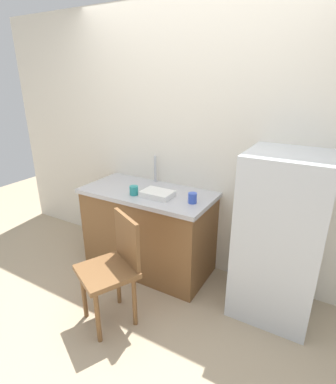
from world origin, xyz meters
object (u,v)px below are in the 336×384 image
at_px(chair, 114,266).
at_px(dish_tray, 157,194).
at_px(cup_blue, 192,198).
at_px(refrigerator, 280,237).
at_px(cup_teal, 134,190).

height_order(chair, dish_tray, dish_tray).
relative_size(chair, cup_blue, 9.96).
distance_m(chair, dish_tray, 0.76).
bearing_deg(chair, refrigerator, 61.65).
xyz_separation_m(chair, cup_teal, (-0.22, 0.59, 0.39)).
bearing_deg(dish_tray, cup_blue, 3.67).
height_order(refrigerator, chair, refrigerator).
relative_size(dish_tray, cup_teal, 3.31).
xyz_separation_m(chair, dish_tray, (-0.01, 0.66, 0.37)).
distance_m(dish_tray, cup_teal, 0.22).
distance_m(dish_tray, cup_blue, 0.34).
relative_size(refrigerator, chair, 1.52).
bearing_deg(refrigerator, cup_teal, -172.88).
bearing_deg(refrigerator, chair, -144.87).
xyz_separation_m(refrigerator, cup_teal, (-1.28, -0.16, 0.21)).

